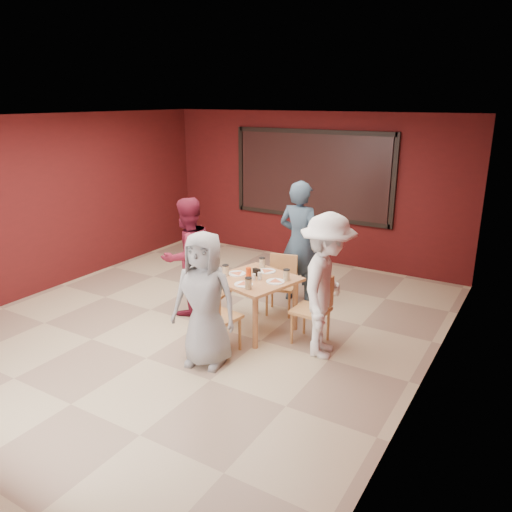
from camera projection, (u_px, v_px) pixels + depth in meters
The scene contains 11 objects.
floor at pixel (202, 324), 6.98m from camera, with size 7.00×7.00×0.00m, color #C6B18A.
window_blinds at pixel (311, 175), 9.30m from camera, with size 3.00×0.02×1.50m, color black.
dining_table at pixel (256, 284), 6.63m from camera, with size 1.15×1.15×0.90m.
chair_front at pixel (214, 314), 6.04m from camera, with size 0.51×0.51×0.92m.
chair_back at pixel (282, 280), 7.29m from camera, with size 0.50×0.50×0.84m.
chair_left at pixel (211, 287), 7.08m from camera, with size 0.43×0.43×0.80m.
chair_right at pixel (316, 307), 6.29m from camera, with size 0.44×0.44×0.89m.
diner_front at pixel (205, 300), 5.73m from camera, with size 0.79×0.51×1.62m, color gray.
diner_back at pixel (300, 242), 7.53m from camera, with size 0.69×0.45×1.88m, color #33475A.
diner_left at pixel (188, 257), 7.14m from camera, with size 0.83×0.65×1.71m, color maroon.
diner_right at pixel (326, 286), 5.92m from camera, with size 1.15×0.66×1.78m, color white.
Camera 1 is at (3.94, -5.06, 3.02)m, focal length 35.00 mm.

